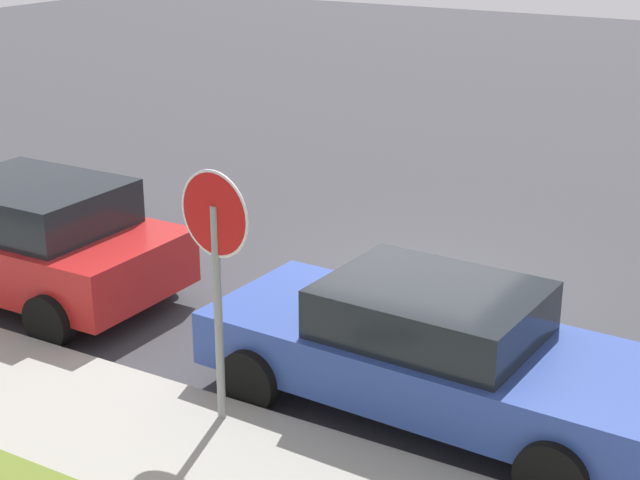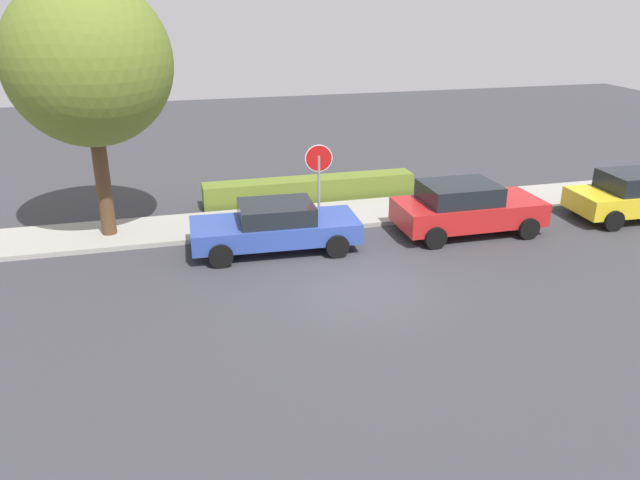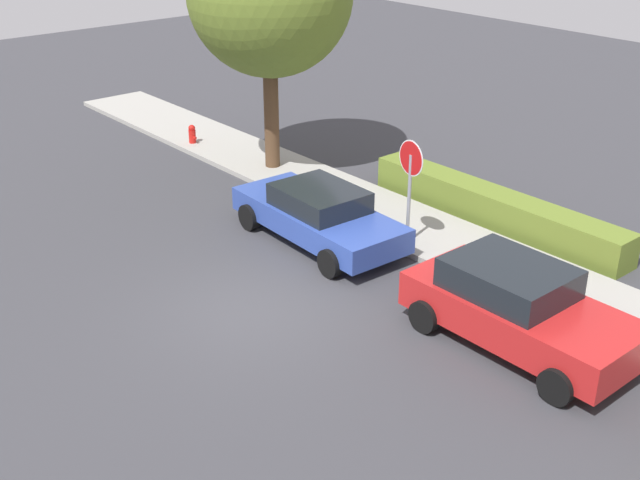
# 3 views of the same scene
# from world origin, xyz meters

# --- Properties ---
(ground_plane) EXTENTS (60.00, 60.00, 0.00)m
(ground_plane) POSITION_xyz_m (0.00, 0.00, 0.00)
(ground_plane) COLOR #38383D
(sidewalk_curb) EXTENTS (32.00, 2.33, 0.14)m
(sidewalk_curb) POSITION_xyz_m (0.00, 5.15, 0.07)
(sidewalk_curb) COLOR #9E9B93
(sidewalk_curb) RESTS_ON ground_plane
(stop_sign) EXTENTS (0.81, 0.13, 2.59)m
(stop_sign) POSITION_xyz_m (0.02, 4.32, 1.79)
(stop_sign) COLOR gray
(stop_sign) RESTS_ON ground_plane
(parked_car_blue) EXTENTS (4.65, 2.16, 1.35)m
(parked_car_blue) POSITION_xyz_m (-1.56, 3.00, 0.69)
(parked_car_blue) COLOR #2D479E
(parked_car_blue) RESTS_ON ground_plane
(parked_car_red) EXTENTS (4.30, 2.11, 1.54)m
(parked_car_red) POSITION_xyz_m (4.14, 2.89, 0.78)
(parked_car_red) COLOR red
(parked_car_red) RESTS_ON ground_plane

